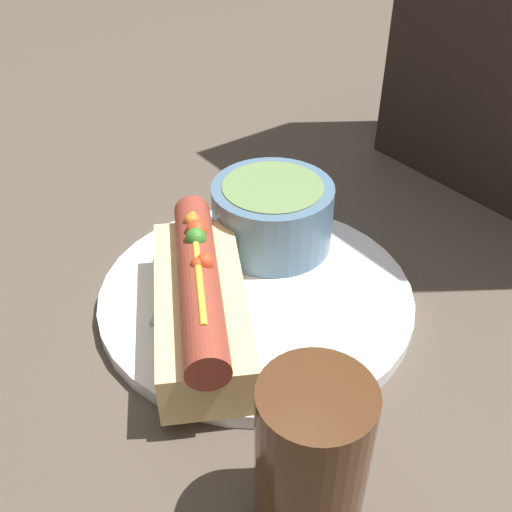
% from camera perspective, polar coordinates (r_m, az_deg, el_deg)
% --- Properties ---
extents(ground_plane, '(4.00, 4.00, 0.00)m').
position_cam_1_polar(ground_plane, '(0.49, 0.00, -4.32)').
color(ground_plane, '#4C4238').
extents(dinner_plate, '(0.25, 0.25, 0.01)m').
position_cam_1_polar(dinner_plate, '(0.49, 0.00, -3.78)').
color(dinner_plate, white).
rests_on(dinner_plate, ground_plane).
extents(hot_dog, '(0.18, 0.14, 0.07)m').
position_cam_1_polar(hot_dog, '(0.44, -5.32, -4.16)').
color(hot_dog, '#E5C17F').
rests_on(hot_dog, dinner_plate).
extents(soup_bowl, '(0.10, 0.10, 0.06)m').
position_cam_1_polar(soup_bowl, '(0.52, 1.57, 4.19)').
color(soup_bowl, slate).
rests_on(soup_bowl, dinner_plate).
extents(spoon, '(0.11, 0.12, 0.01)m').
position_cam_1_polar(spoon, '(0.54, -6.05, 1.66)').
color(spoon, '#B7B7BC').
rests_on(spoon, dinner_plate).
extents(drinking_glass, '(0.06, 0.06, 0.10)m').
position_cam_1_polar(drinking_glass, '(0.33, 5.32, -18.66)').
color(drinking_glass, '#4C2D19').
rests_on(drinking_glass, ground_plane).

